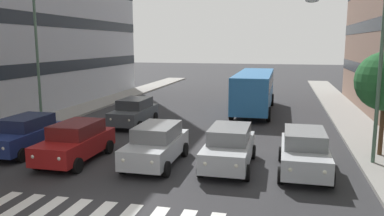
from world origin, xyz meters
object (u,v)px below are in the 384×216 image
at_px(car_3, 76,141).
at_px(bus_behind_traffic, 254,87).
at_px(car_0, 304,151).
at_px(car_1, 229,147).
at_px(car_4, 25,134).
at_px(street_lamp_left, 367,60).
at_px(street_lamp_right, 44,47).
at_px(car_row2_0, 134,112).
at_px(car_2, 156,144).

height_order(car_3, bus_behind_traffic, bus_behind_traffic).
relative_size(car_0, car_1, 1.00).
bearing_deg(car_4, street_lamp_left, -174.18).
relative_size(car_0, street_lamp_right, 0.56).
height_order(car_row2_0, bus_behind_traffic, bus_behind_traffic).
bearing_deg(car_1, car_0, -179.71).
bearing_deg(street_lamp_left, car_3, 10.76).
xyz_separation_m(car_2, street_lamp_right, (8.89, -5.42, 4.07)).
relative_size(street_lamp_left, street_lamp_right, 0.89).
bearing_deg(street_lamp_left, car_2, 12.66).
distance_m(car_1, street_lamp_right, 13.66).
bearing_deg(car_3, car_4, -13.66).
bearing_deg(car_4, car_3, 166.34).
relative_size(car_row2_0, street_lamp_right, 0.56).
distance_m(car_4, car_row2_0, 7.43).
bearing_deg(street_lamp_left, street_lamp_right, -11.33).
distance_m(car_3, car_row2_0, 7.63).
bearing_deg(street_lamp_right, car_1, 156.97).
bearing_deg(street_lamp_right, car_3, 132.14).
distance_m(bus_behind_traffic, street_lamp_left, 13.63).
bearing_deg(car_3, bus_behind_traffic, -114.90).
distance_m(car_3, bus_behind_traffic, 16.05).
bearing_deg(bus_behind_traffic, car_3, 65.10).
bearing_deg(car_2, car_row2_0, -61.54).
height_order(car_0, car_2, same).
height_order(car_0, street_lamp_right, street_lamp_right).
height_order(car_2, street_lamp_left, street_lamp_left).
relative_size(car_2, street_lamp_right, 0.56).
xyz_separation_m(car_4, car_row2_0, (-2.82, -6.87, 0.00)).
bearing_deg(street_lamp_right, bus_behind_traffic, -144.01).
height_order(car_0, car_row2_0, same).
height_order(car_4, bus_behind_traffic, bus_behind_traffic).
xyz_separation_m(car_1, car_row2_0, (7.04, -6.92, 0.00)).
bearing_deg(bus_behind_traffic, car_row2_0, 44.46).
relative_size(car_1, car_row2_0, 1.00).
distance_m(car_0, street_lamp_left, 4.62).
xyz_separation_m(car_1, bus_behind_traffic, (0.00, -13.82, 0.97)).
distance_m(car_4, street_lamp_left, 15.80).
xyz_separation_m(car_4, street_lamp_left, (-15.30, -1.56, 3.62)).
distance_m(bus_behind_traffic, street_lamp_right, 15.16).
height_order(car_1, street_lamp_left, street_lamp_left).
relative_size(car_4, street_lamp_right, 0.56).
xyz_separation_m(car_1, street_lamp_left, (-5.45, -1.61, 3.62)).
bearing_deg(car_row2_0, car_0, 145.61).
relative_size(car_4, street_lamp_left, 0.63).
height_order(car_0, car_4, same).
relative_size(car_0, car_2, 1.00).
bearing_deg(car_3, street_lamp_left, -169.24).
xyz_separation_m(car_0, car_3, (9.80, 0.72, 0.00)).
relative_size(car_3, bus_behind_traffic, 0.42).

